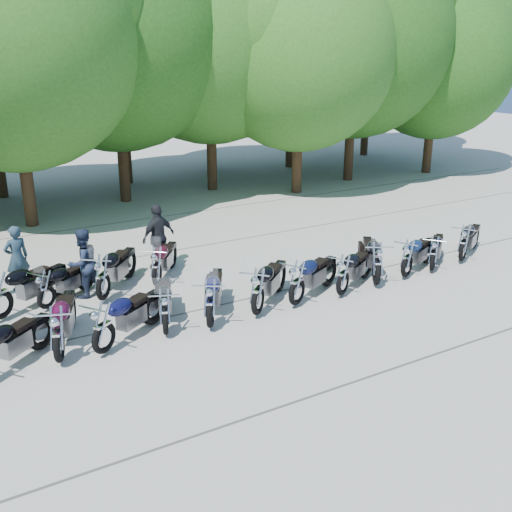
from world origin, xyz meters
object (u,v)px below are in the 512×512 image
motorcycle_1 (57,333)px  motorcycle_2 (103,326)px  motorcycle_3 (165,310)px  motorcycle_15 (157,266)px  motorcycle_9 (408,257)px  motorcycle_6 (297,282)px  motorcycle_5 (258,290)px  rider_2 (158,237)px  motorcycle_13 (45,288)px  motorcycle_14 (102,276)px  motorcycle_4 (210,302)px  motorcycle_8 (377,262)px  motorcycle_7 (343,274)px  rider_1 (83,263)px  motorcycle_10 (434,253)px  motorcycle_11 (464,242)px  rider_3 (17,258)px

motorcycle_1 → motorcycle_2: motorcycle_1 is taller
motorcycle_3 → motorcycle_15: (0.89, 2.72, 0.02)m
motorcycle_9 → motorcycle_6: bearing=66.5°
motorcycle_5 → motorcycle_6: (1.10, 0.00, -0.01)m
motorcycle_2 → rider_2: size_ratio=1.24×
motorcycle_9 → motorcycle_13: 9.37m
motorcycle_9 → motorcycle_14: size_ratio=0.90×
motorcycle_4 → motorcycle_5: (1.25, 0.04, 0.01)m
motorcycle_8 → motorcycle_9: bearing=-146.5°
motorcycle_8 → motorcycle_1: bearing=32.3°
motorcycle_7 → motorcycle_8: (1.20, 0.10, 0.06)m
rider_1 → motorcycle_14: bearing=92.4°
motorcycle_15 → motorcycle_2: bearing=88.1°
motorcycle_5 → motorcycle_8: 3.65m
motorcycle_14 → motorcycle_10: bearing=-157.3°
motorcycle_6 → motorcycle_8: motorcycle_8 is taller
motorcycle_6 → motorcycle_11: size_ratio=1.04×
motorcycle_10 → motorcycle_11: (1.36, 0.13, 0.06)m
motorcycle_10 → rider_3: 11.22m
motorcycle_8 → rider_2: 6.11m
motorcycle_7 → rider_3: 8.39m
motorcycle_2 → rider_3: bearing=-23.1°
motorcycle_4 → motorcycle_6: 2.36m
motorcycle_2 → motorcycle_7: bearing=-123.3°
motorcycle_3 → motorcycle_7: size_ratio=0.97×
rider_2 → motorcycle_5: bearing=80.7°
motorcycle_7 → rider_3: rider_3 is taller
motorcycle_6 → rider_1: rider_1 is taller
motorcycle_7 → motorcycle_10: (3.29, 0.12, -0.05)m
motorcycle_3 → motorcycle_6: bearing=-160.1°
motorcycle_8 → motorcycle_14: (-6.51, 2.63, 0.01)m
motorcycle_10 → rider_3: size_ratio=1.20×
motorcycle_3 → rider_2: bearing=-87.7°
motorcycle_14 → rider_1: (-0.28, 0.62, 0.20)m
motorcycle_13 → rider_1: 1.17m
motorcycle_1 → motorcycle_2: bearing=-165.5°
rider_3 → motorcycle_2: bearing=87.3°
motorcycle_4 → rider_1: bearing=-28.4°
motorcycle_1 → motorcycle_14: motorcycle_14 is taller
motorcycle_7 → motorcycle_8: bearing=-113.7°
motorcycle_3 → motorcycle_6: size_ratio=0.92×
motorcycle_2 → motorcycle_7: motorcycle_2 is taller
motorcycle_3 → motorcycle_14: motorcycle_14 is taller
motorcycle_3 → motorcycle_8: 5.90m
motorcycle_6 → motorcycle_14: bearing=29.6°
motorcycle_2 → rider_1: bearing=-42.1°
motorcycle_3 → motorcycle_4: 1.01m
motorcycle_3 → rider_3: size_ratio=1.26×
motorcycle_14 → rider_2: bearing=-103.3°
motorcycle_8 → motorcycle_7: bearing=37.3°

